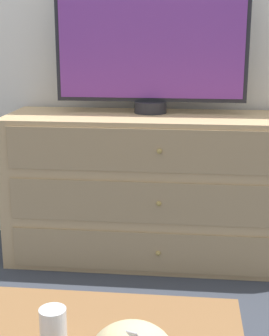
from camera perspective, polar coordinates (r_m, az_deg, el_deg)
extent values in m
plane|color=#383D47|center=(2.99, 0.68, -7.56)|extent=(12.00, 12.00, 0.00)
cube|color=white|center=(2.79, 0.82, 18.12)|extent=(12.00, 0.05, 2.60)
cube|color=tan|center=(2.61, 3.03, -2.27)|extent=(1.54, 0.46, 0.75)
cube|color=tan|center=(2.48, 2.64, -9.37)|extent=(1.42, 0.01, 0.20)
sphere|color=tan|center=(2.47, 2.63, -9.43)|extent=(0.02, 0.02, 0.02)
cube|color=tan|center=(2.39, 2.71, -3.93)|extent=(1.42, 0.01, 0.20)
sphere|color=tan|center=(2.38, 2.71, -3.97)|extent=(0.02, 0.02, 0.02)
cube|color=tan|center=(2.32, 2.79, 1.89)|extent=(1.42, 0.01, 0.20)
sphere|color=tan|center=(2.31, 2.78, 1.86)|extent=(0.02, 0.02, 0.02)
cylinder|color=#232328|center=(2.60, 1.78, 6.75)|extent=(0.16, 0.16, 0.06)
cube|color=#232328|center=(2.58, 1.85, 14.35)|extent=(0.94, 0.04, 0.63)
cube|color=#7A3893|center=(2.56, 1.82, 14.35)|extent=(0.90, 0.01, 0.59)
cube|color=white|center=(1.07, -0.11, -18.03)|extent=(0.03, 0.03, 0.03)
cylinder|color=white|center=(1.34, -8.96, -17.81)|extent=(0.06, 0.06, 0.06)
cylinder|color=white|center=(1.33, -8.99, -17.10)|extent=(0.07, 0.07, 0.10)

